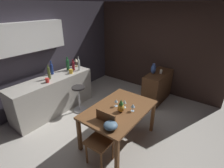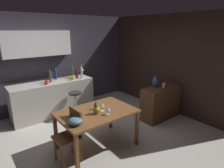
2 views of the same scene
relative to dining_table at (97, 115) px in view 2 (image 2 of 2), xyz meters
The scene contains 23 objects.
ground_plane 0.76m from the dining_table, 81.02° to the left, with size 9.00×9.00×0.00m, color #B7B2A8.
wall_kitchen_back 2.55m from the dining_table, 90.08° to the left, with size 5.20×0.33×2.60m.
wall_side_right 2.77m from the dining_table, 14.32° to the left, with size 0.10×4.40×2.60m, color #33231E.
dining_table is the anchor object (origin of this frame).
kitchen_counter 1.94m from the dining_table, 92.80° to the left, with size 2.10×0.60×0.90m, color #B2ADA3.
sideboard_cabinet 2.00m from the dining_table, ahead, with size 1.10×0.44×0.82m, color #56351E.
chair_near_window 0.59m from the dining_table, behind, with size 0.41×0.41×0.93m.
bar_stool 1.47m from the dining_table, 78.92° to the left, with size 0.34×0.34×0.67m.
wine_glass_left 0.23m from the dining_table, 30.54° to the right, with size 0.08×0.08×0.17m.
wine_glass_right 0.22m from the dining_table, 68.15° to the left, with size 0.07×0.07×0.15m.
wine_glass_center 0.32m from the dining_table, 70.54° to the right, with size 0.08×0.08×0.15m.
pineapple_centerpiece 0.21m from the dining_table, 125.21° to the right, with size 0.12×0.12×0.25m.
fruit_bowl 0.60m from the dining_table, 158.33° to the right, with size 0.22×0.22×0.11m, color slate.
wine_bottle_cobalt 2.16m from the dining_table, 87.56° to the left, with size 0.07×0.07×0.35m.
wine_bottle_ruby 2.05m from the dining_table, 72.16° to the left, with size 0.07×0.07×0.30m.
wine_bottle_green 2.15m from the dining_table, 75.30° to the left, with size 0.08×0.08×0.36m.
wine_bottle_olive 1.97m from the dining_table, 93.88° to the left, with size 0.06×0.06×0.34m.
wine_bottle_clear 1.95m from the dining_table, 68.74° to the left, with size 0.06×0.06×0.38m.
cup_red 1.82m from the dining_table, 99.22° to the left, with size 0.12×0.08×0.10m.
cup_mustard 1.86m from the dining_table, 77.01° to the left, with size 0.13×0.09×0.11m.
counter_lamp 2.29m from the dining_table, 67.44° to the left, with size 0.11×0.11×0.24m.
pillar_candle_tall 1.99m from the dining_table, ahead, with size 0.06×0.06×0.14m.
vase_ceramic_blue 1.88m from the dining_table, ahead, with size 0.14×0.14×0.28m.
Camera 2 is at (-1.80, -3.07, 2.19)m, focal length 30.16 mm.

